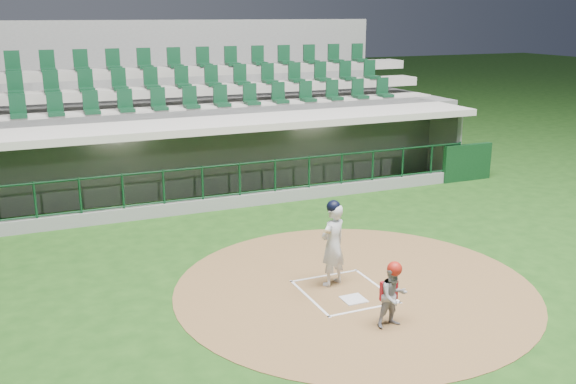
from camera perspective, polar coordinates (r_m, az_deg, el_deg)
name	(u,v)px	position (r m, az deg, el deg)	size (l,w,h in m)	color
ground	(337,286)	(13.05, 4.36, -8.38)	(120.00, 120.00, 0.00)	#1A4012
dirt_circle	(355,288)	(13.02, 5.95, -8.45)	(7.20, 7.20, 0.01)	brown
home_plate	(354,299)	(12.48, 5.86, -9.47)	(0.43, 0.43, 0.02)	silver
batter_box_chalk	(344,291)	(12.80, 4.98, -8.80)	(1.55, 1.80, 0.01)	white
dugout_structure	(224,160)	(19.74, -5.68, 2.85)	(16.40, 3.70, 3.00)	slate
seating_deck	(193,129)	(22.50, -8.47, 5.54)	(17.00, 6.72, 5.15)	slate
batter	(333,243)	(12.78, 4.01, -4.54)	(0.90, 0.94, 1.77)	silver
catcher	(393,294)	(11.37, 9.33, -8.97)	(0.56, 0.44, 1.20)	gray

